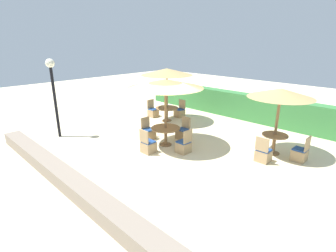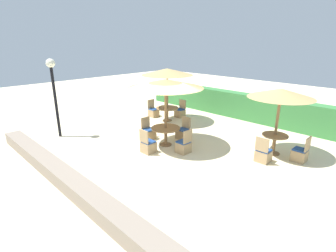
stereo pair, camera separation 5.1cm
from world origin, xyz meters
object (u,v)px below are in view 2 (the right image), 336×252
parasol_back_left (167,72)px  round_table_back_left (167,110)px  lamp_post (53,83)px  round_table_back_right (275,140)px  patio_chair_back_right_south (263,155)px  patio_chair_center_south (148,146)px  patio_chair_center_west (149,133)px  parasol_back_right (281,94)px  patio_chair_center_north (183,133)px  patio_chair_back_right_east (300,154)px  parasol_center (166,84)px  patio_chair_center_east (184,146)px  patio_chair_back_left_west (153,112)px  patio_chair_back_left_north (180,112)px  round_table_center (166,131)px

parasol_back_left → round_table_back_left: parasol_back_left is taller
lamp_post → round_table_back_right: size_ratio=3.62×
patio_chair_back_right_south → patio_chair_center_south: 4.11m
patio_chair_back_right_south → patio_chair_center_west: same height
lamp_post → parasol_back_left: size_ratio=1.23×
parasol_back_right → patio_chair_center_north: size_ratio=2.62×
patio_chair_back_right_east → parasol_center: 5.37m
parasol_back_left → parasol_back_right: size_ratio=1.10×
parasol_center → patio_chair_center_east: size_ratio=3.09×
parasol_back_left → patio_chair_back_left_west: parasol_back_left is taller
patio_chair_back_right_east → patio_chair_center_east: size_ratio=1.00×
parasol_back_right → parasol_center: (-3.43, -2.23, 0.20)m
round_table_back_right → patio_chair_center_east: size_ratio=0.99×
parasol_back_left → patio_chair_back_left_north: 2.47m
lamp_post → patio_chair_back_left_north: 6.54m
lamp_post → round_table_back_left: 5.53m
patio_chair_back_left_west → round_table_center: size_ratio=0.81×
lamp_post → patio_chair_center_south: lamp_post is taller
patio_chair_back_right_south → patio_chair_back_right_east: bearing=46.9°
round_table_center → patio_chair_center_west: patio_chair_center_west is taller
parasol_back_right → patio_chair_back_right_east: 2.20m
parasol_back_right → patio_chair_center_west: (-4.43, -2.27, -2.00)m
patio_chair_back_right_east → patio_chair_center_east: (-3.34, -2.31, 0.00)m
parasol_back_left → patio_chair_back_left_north: bearing=91.1°
parasol_back_left → parasol_center: (2.30, -2.38, -0.05)m
round_table_back_right → patio_chair_center_west: (-4.43, -2.27, -0.29)m
patio_chair_back_left_north → patio_chair_center_north: same height
parasol_back_left → round_table_center: 3.83m
round_table_back_left → patio_chair_back_right_south: (5.76, -1.07, -0.31)m
round_table_back_right → round_table_center: (-3.43, -2.23, 0.04)m
patio_chair_back_right_east → patio_chair_back_right_south: size_ratio=1.00×
round_table_back_right → lamp_post: bearing=-147.0°
parasol_back_left → round_table_back_left: size_ratio=2.34×
parasol_back_right → patio_chair_center_north: 4.13m
patio_chair_back_left_west → patio_chair_back_right_east: bearing=89.0°
round_table_back_left → patio_chair_back_right_south: bearing=-10.5°
lamp_post → patio_chair_back_left_west: 5.43m
round_table_back_right → patio_chair_center_north: (-3.40, -1.22, -0.29)m
round_table_back_left → patio_chair_back_left_west: patio_chair_back_left_west is taller
parasol_back_left → patio_chair_center_west: size_ratio=2.90×
patio_chair_center_south → parasol_center: bearing=93.4°
patio_chair_back_right_east → parasol_center: bearing=117.4°
round_table_back_right → patio_chair_back_right_south: patio_chair_back_right_south is taller
round_table_back_left → patio_chair_center_north: bearing=-30.5°
lamp_post → patio_chair_center_east: (4.99, 2.52, -2.09)m
lamp_post → round_table_center: lamp_post is taller
lamp_post → patio_chair_back_left_west: lamp_post is taller
lamp_post → patio_chair_center_south: 4.82m
round_table_back_left → patio_chair_center_south: bearing=-55.0°
patio_chair_back_left_west → round_table_back_right: patio_chair_back_left_west is taller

